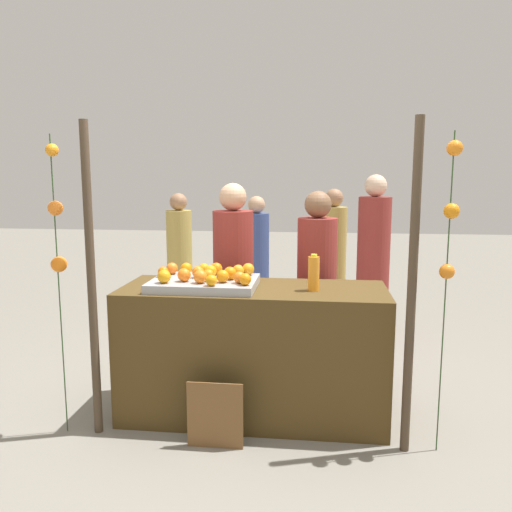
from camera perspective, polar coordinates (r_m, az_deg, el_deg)
name	(u,v)px	position (r m, az deg, el deg)	size (l,w,h in m)	color
ground_plane	(254,413)	(3.95, -0.27, -16.91)	(24.00, 24.00, 0.00)	gray
stall_counter	(254,351)	(3.76, -0.27, -10.47)	(1.86, 0.71, 0.94)	#4C3819
orange_tray	(204,283)	(3.64, -5.72, -3.03)	(0.73, 0.53, 0.06)	#9EA0A5
orange_0	(230,273)	(3.60, -2.90, -1.91)	(0.09, 0.09, 0.09)	orange
orange_1	(239,277)	(3.48, -1.85, -2.38)	(0.08, 0.08, 0.08)	orange
orange_2	(245,279)	(3.41, -1.20, -2.59)	(0.08, 0.08, 0.08)	orange
orange_3	(164,277)	(3.54, -10.10, -2.24)	(0.09, 0.09, 0.09)	orange
orange_4	(184,275)	(3.57, -7.92, -2.08)	(0.09, 0.09, 0.09)	orange
orange_5	(208,275)	(3.57, -5.28, -2.12)	(0.08, 0.08, 0.08)	orange
orange_6	(198,272)	(3.68, -6.42, -1.75)	(0.08, 0.08, 0.08)	orange
orange_7	(211,280)	(3.40, -4.94, -2.70)	(0.08, 0.08, 0.08)	orange
orange_8	(200,277)	(3.50, -6.16, -2.27)	(0.09, 0.09, 0.09)	orange
orange_9	(204,269)	(3.82, -5.75, -1.40)	(0.08, 0.08, 0.08)	orange
orange_10	(216,269)	(3.79, -4.40, -1.40)	(0.09, 0.09, 0.09)	orange
orange_11	(186,268)	(3.83, -7.69, -1.36)	(0.08, 0.08, 0.08)	orange
orange_12	(223,276)	(3.51, -3.69, -2.24)	(0.09, 0.09, 0.09)	orange
orange_13	(163,272)	(3.75, -10.18, -1.72)	(0.08, 0.08, 0.08)	orange
orange_14	(211,271)	(3.70, -5.03, -1.68)	(0.09, 0.09, 0.09)	orange
orange_15	(248,269)	(3.75, -0.86, -1.46)	(0.09, 0.09, 0.09)	orange
orange_16	(172,268)	(3.84, -9.24, -1.36)	(0.09, 0.09, 0.09)	orange
orange_17	(238,270)	(3.72, -1.97, -1.60)	(0.08, 0.08, 0.08)	orange
juice_bottle	(314,273)	(3.54, 6.37, -1.91)	(0.08, 0.08, 0.25)	orange
chalkboard_sign	(215,416)	(3.44, -4.52, -17.15)	(0.36, 0.03, 0.45)	brown
vendor_left	(234,291)	(4.30, -2.49, -3.83)	(0.33, 0.33, 1.65)	maroon
vendor_right	(316,296)	(4.26, 6.66, -4.38)	(0.32, 0.32, 1.59)	maroon
crowd_person_0	(333,260)	(6.16, 8.44, -0.43)	(0.31, 0.31, 1.56)	tan
crowd_person_1	(373,262)	(5.65, 12.78, -0.63)	(0.35, 0.35, 1.72)	maroon
crowd_person_2	(256,264)	(6.07, 0.05, -0.83)	(0.30, 0.30, 1.48)	#384C8C
crowd_person_3	(180,261)	(6.25, -8.41, -0.53)	(0.30, 0.30, 1.51)	tan
canopy_post_left	(91,283)	(3.52, -17.67, -2.81)	(0.06, 0.06, 2.06)	#473828
canopy_post_right	(412,291)	(3.26, 16.78, -3.69)	(0.06, 0.06, 2.06)	#473828
garland_strand_left	(56,225)	(3.53, -21.13, 3.22)	(0.10, 0.10, 1.97)	#2D4C23
garland_strand_right	(451,215)	(3.25, 20.67, 4.27)	(0.10, 0.10, 1.97)	#2D4C23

